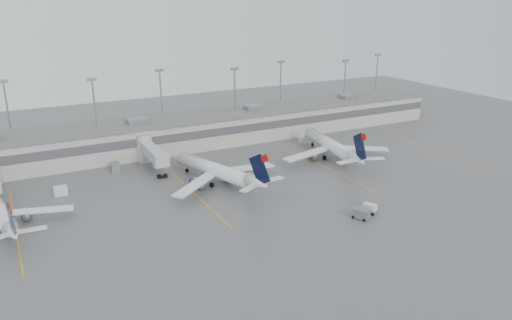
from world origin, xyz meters
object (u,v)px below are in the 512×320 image
jet_mid_left (217,170)px  jet_mid_right (332,146)px  baggage_tug (370,209)px  jet_far_left (1,213)px

jet_mid_left → jet_mid_right: 33.87m
baggage_tug → jet_mid_left: bearing=99.7°
jet_mid_right → baggage_tug: size_ratio=9.70×
jet_far_left → baggage_tug: 69.22m
jet_mid_right → baggage_tug: 34.38m
jet_far_left → jet_mid_left: (43.76, 1.34, 0.45)m
baggage_tug → jet_far_left: bearing=131.6°
jet_mid_left → jet_mid_right: (33.73, 3.13, 0.10)m
jet_mid_left → baggage_tug: size_ratio=9.15×
jet_far_left → jet_mid_left: 43.78m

